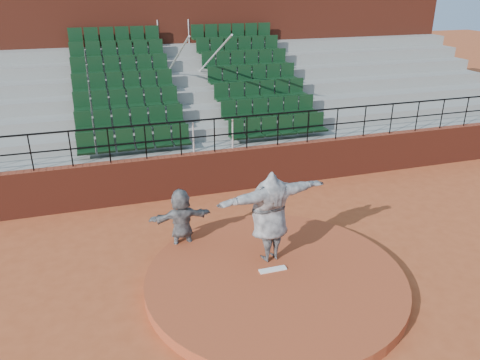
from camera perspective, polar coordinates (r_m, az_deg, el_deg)
name	(u,v)px	position (r m, az deg, el deg)	size (l,w,h in m)	color
ground	(275,284)	(10.28, 4.28, -12.51)	(90.00, 90.00, 0.00)	#A74A25
pitchers_mound	(275,279)	(10.20, 4.31, -11.93)	(5.50, 5.50, 0.25)	#9E4123
pitching_rubber	(273,270)	(10.24, 4.02, -10.84)	(0.60, 0.15, 0.03)	white
boundary_wall	(215,172)	(14.16, -3.04, 1.00)	(24.00, 0.30, 1.30)	maroon
wall_railing	(214,128)	(13.70, -3.16, 6.36)	(24.04, 0.05, 1.03)	black
seating_deck	(189,116)	(17.28, -6.18, 7.79)	(24.00, 5.97, 4.63)	gray
press_box_facade	(168,43)	(20.71, -8.76, 16.16)	(24.00, 3.00, 7.10)	maroon
pitcher	(270,216)	(10.13, 3.65, -4.44)	(2.57, 0.70, 2.09)	black
fielder	(181,221)	(11.06, -7.16, -4.97)	(1.48, 0.47, 1.60)	black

